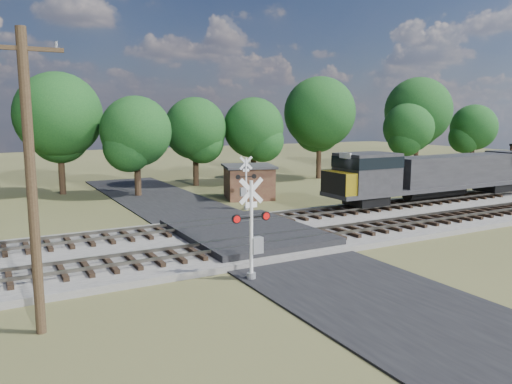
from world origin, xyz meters
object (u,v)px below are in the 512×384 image
crossing_signal_near (253,238)px  utility_pole (31,177)px  equipment_shed (249,181)px  crossing_signal_far (245,188)px

crossing_signal_near → utility_pole: bearing=-170.5°
crossing_signal_near → utility_pole: utility_pole is taller
equipment_shed → crossing_signal_far: bearing=-103.9°
crossing_signal_far → equipment_shed: bearing=-113.7°
crossing_signal_far → utility_pole: utility_pole is taller
crossing_signal_near → utility_pole: size_ratio=0.46×
utility_pole → crossing_signal_far: bearing=46.6°
crossing_signal_near → crossing_signal_far: (6.97, 14.18, -0.17)m
crossing_signal_near → crossing_signal_far: bearing=64.3°
crossing_signal_far → equipment_shed: (2.66, 4.47, -0.23)m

